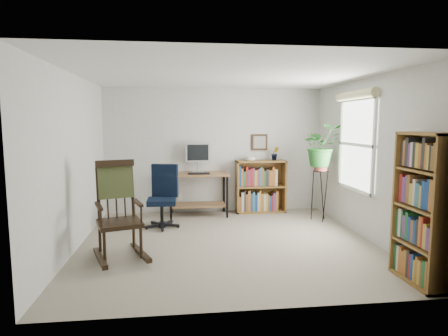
{
  "coord_description": "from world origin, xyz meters",
  "views": [
    {
      "loc": [
        -0.67,
        -5.24,
        1.73
      ],
      "look_at": [
        0.0,
        0.4,
        1.05
      ],
      "focal_mm": 30.0,
      "sensor_mm": 36.0,
      "label": 1
    }
  ],
  "objects": [
    {
      "name": "floor",
      "position": [
        0.0,
        0.0,
        0.0
      ],
      "size": [
        4.2,
        4.0,
        0.0
      ],
      "primitive_type": "cube",
      "color": "gray",
      "rests_on": "ground"
    },
    {
      "name": "ceiling",
      "position": [
        0.0,
        0.0,
        2.4
      ],
      "size": [
        4.2,
        4.0,
        0.0
      ],
      "primitive_type": "cube",
      "color": "silver",
      "rests_on": "ground"
    },
    {
      "name": "wall_back",
      "position": [
        0.0,
        2.0,
        1.2
      ],
      "size": [
        4.2,
        0.0,
        2.4
      ],
      "primitive_type": "cube",
      "color": "beige",
      "rests_on": "ground"
    },
    {
      "name": "wall_front",
      "position": [
        0.0,
        -2.0,
        1.2
      ],
      "size": [
        4.2,
        0.0,
        2.4
      ],
      "primitive_type": "cube",
      "color": "beige",
      "rests_on": "ground"
    },
    {
      "name": "wall_left",
      "position": [
        -2.1,
        0.0,
        1.2
      ],
      "size": [
        0.0,
        4.0,
        2.4
      ],
      "primitive_type": "cube",
      "color": "beige",
      "rests_on": "ground"
    },
    {
      "name": "wall_right",
      "position": [
        2.1,
        0.0,
        1.2
      ],
      "size": [
        0.0,
        4.0,
        2.4
      ],
      "primitive_type": "cube",
      "color": "beige",
      "rests_on": "ground"
    },
    {
      "name": "window",
      "position": [
        2.06,
        0.3,
        1.4
      ],
      "size": [
        0.12,
        1.2,
        1.5
      ],
      "primitive_type": null,
      "color": "white",
      "rests_on": "wall_right"
    },
    {
      "name": "desk",
      "position": [
        -0.33,
        1.7,
        0.4
      ],
      "size": [
        1.11,
        0.61,
        0.8
      ],
      "primitive_type": null,
      "color": "olive",
      "rests_on": "floor"
    },
    {
      "name": "monitor",
      "position": [
        -0.33,
        1.84,
        1.08
      ],
      "size": [
        0.46,
        0.16,
        0.56
      ],
      "primitive_type": null,
      "color": "#B6B6BB",
      "rests_on": "desk"
    },
    {
      "name": "keyboard",
      "position": [
        -0.33,
        1.58,
        0.81
      ],
      "size": [
        0.4,
        0.15,
        0.02
      ],
      "primitive_type": "cube",
      "color": "black",
      "rests_on": "desk"
    },
    {
      "name": "office_chair",
      "position": [
        -0.98,
        0.92,
        0.53
      ],
      "size": [
        0.7,
        0.7,
        1.06
      ],
      "primitive_type": null,
      "rotation": [
        0.0,
        0.0,
        -0.25
      ],
      "color": "black",
      "rests_on": "floor"
    },
    {
      "name": "rocking_chair",
      "position": [
        -1.45,
        -0.47,
        0.64
      ],
      "size": [
        0.97,
        1.25,
        1.28
      ],
      "primitive_type": null,
      "rotation": [
        0.0,
        0.0,
        0.31
      ],
      "color": "black",
      "rests_on": "floor"
    },
    {
      "name": "low_bookshelf",
      "position": [
        0.89,
        1.82,
        0.51
      ],
      "size": [
        0.96,
        0.32,
        1.02
      ],
      "primitive_type": null,
      "color": "brown",
      "rests_on": "floor"
    },
    {
      "name": "tall_bookshelf",
      "position": [
        1.92,
        -1.6,
        0.82
      ],
      "size": [
        0.31,
        0.72,
        1.64
      ],
      "primitive_type": null,
      "color": "brown",
      "rests_on": "floor"
    },
    {
      "name": "plant_stand",
      "position": [
        1.8,
        1.06,
        0.52
      ],
      "size": [
        0.38,
        0.38,
        1.05
      ],
      "primitive_type": null,
      "rotation": [
        0.0,
        0.0,
        0.39
      ],
      "color": "black",
      "rests_on": "floor"
    },
    {
      "name": "spider_plant",
      "position": [
        1.8,
        1.06,
        1.7
      ],
      "size": [
        1.69,
        1.88,
        1.46
      ],
      "primitive_type": "imported",
      "color": "#236625",
      "rests_on": "plant_stand"
    },
    {
      "name": "potted_plant_small",
      "position": [
        1.17,
        1.83,
        1.07
      ],
      "size": [
        0.13,
        0.24,
        0.11
      ],
      "primitive_type": "imported",
      "color": "#236625",
      "rests_on": "low_bookshelf"
    },
    {
      "name": "framed_picture",
      "position": [
        0.89,
        1.97,
        1.36
      ],
      "size": [
        0.32,
        0.04,
        0.32
      ],
      "primitive_type": null,
      "color": "black",
      "rests_on": "wall_back"
    }
  ]
}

